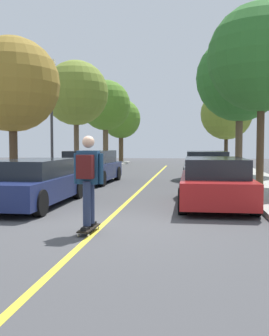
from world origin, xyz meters
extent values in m
plane|color=#424244|center=(0.00, 0.00, 0.00)|extent=(80.00, 80.00, 0.00)
cube|color=gold|center=(0.00, 4.00, 0.00)|extent=(0.12, 39.20, 0.01)
cube|color=navy|center=(-2.49, 2.58, 0.49)|extent=(1.80, 4.56, 0.61)
cube|color=black|center=(-2.49, 2.82, 1.03)|extent=(1.58, 3.04, 0.48)
cylinder|color=black|center=(-1.68, 1.00, 0.32)|extent=(0.22, 0.64, 0.64)
cylinder|color=black|center=(-1.66, 4.15, 0.32)|extent=(0.22, 0.64, 0.64)
cylinder|color=black|center=(-3.31, 4.16, 0.32)|extent=(0.22, 0.64, 0.64)
cube|color=navy|center=(-2.49, 9.19, 0.52)|extent=(2.02, 4.34, 0.68)
cube|color=black|center=(-2.49, 9.19, 1.14)|extent=(1.74, 2.95, 0.55)
cylinder|color=black|center=(-1.68, 7.72, 0.32)|extent=(0.24, 0.65, 0.64)
cylinder|color=black|center=(-3.41, 7.78, 0.32)|extent=(0.24, 0.65, 0.64)
cylinder|color=black|center=(-1.57, 10.59, 0.32)|extent=(0.24, 0.65, 0.64)
cylinder|color=black|center=(-3.30, 10.65, 0.32)|extent=(0.24, 0.65, 0.64)
cube|color=maroon|center=(2.49, 3.37, 0.50)|extent=(1.82, 4.63, 0.64)
cube|color=black|center=(2.49, 3.37, 1.07)|extent=(1.60, 2.98, 0.50)
cylinder|color=black|center=(1.64, 4.98, 0.32)|extent=(0.22, 0.64, 0.64)
cylinder|color=black|center=(3.34, 4.98, 0.32)|extent=(0.22, 0.64, 0.64)
cylinder|color=black|center=(1.64, 1.75, 0.32)|extent=(0.22, 0.64, 0.64)
cylinder|color=black|center=(3.34, 1.75, 0.32)|extent=(0.22, 0.64, 0.64)
cube|color=white|center=(2.49, 9.15, 0.51)|extent=(1.85, 4.12, 0.65)
cube|color=black|center=(2.49, 8.93, 1.12)|extent=(1.62, 2.53, 0.57)
cylinder|color=black|center=(1.63, 10.49, 0.32)|extent=(0.23, 0.64, 0.64)
cylinder|color=black|center=(3.33, 10.51, 0.32)|extent=(0.23, 0.64, 0.64)
cylinder|color=black|center=(1.65, 7.79, 0.32)|extent=(0.23, 0.64, 0.64)
cylinder|color=black|center=(3.35, 7.80, 0.32)|extent=(0.23, 0.64, 0.64)
cylinder|color=#4C3823|center=(-4.37, 5.49, 1.47)|extent=(0.29, 0.29, 2.67)
sphere|color=olive|center=(-4.37, 5.49, 3.78)|extent=(3.31, 3.31, 3.31)
cylinder|color=brown|center=(-4.37, 13.43, 1.75)|extent=(0.28, 0.28, 3.23)
sphere|color=olive|center=(-4.37, 13.43, 4.48)|extent=(3.51, 3.51, 3.51)
cylinder|color=brown|center=(-4.37, 21.11, 1.84)|extent=(0.39, 0.39, 3.40)
sphere|color=#4C7A23|center=(-4.37, 21.11, 4.56)|extent=(3.69, 3.69, 3.69)
cylinder|color=#4C3823|center=(-4.37, 27.83, 1.60)|extent=(0.41, 0.41, 2.93)
sphere|color=#4C7A23|center=(-4.37, 27.83, 3.99)|extent=(3.53, 3.53, 3.53)
cylinder|color=#4C3823|center=(4.37, 7.31, 1.86)|extent=(0.27, 0.27, 3.44)
sphere|color=#2D6B28|center=(4.37, 7.31, 4.85)|extent=(3.95, 3.95, 3.95)
cylinder|color=brown|center=(4.37, 13.77, 2.01)|extent=(0.37, 0.37, 3.73)
sphere|color=#2D6B28|center=(4.37, 13.77, 5.16)|extent=(4.55, 4.55, 4.55)
cylinder|color=#3D2D1E|center=(4.37, 21.26, 1.54)|extent=(0.26, 0.26, 2.81)
sphere|color=olive|center=(4.37, 21.26, 3.84)|extent=(3.65, 3.65, 3.65)
cylinder|color=#B2140F|center=(-3.99, 5.59, 0.42)|extent=(0.20, 0.20, 0.55)
sphere|color=#B2140F|center=(-3.99, 5.59, 0.75)|extent=(0.18, 0.18, 0.18)
cylinder|color=#38383D|center=(-4.24, 9.13, 2.65)|extent=(0.12, 0.12, 5.02)
cube|color=#EAE5C6|center=(-4.24, 9.13, 5.28)|extent=(0.36, 0.24, 0.20)
cube|color=black|center=(-0.10, -0.52, 0.09)|extent=(0.27, 0.85, 0.02)
cylinder|color=beige|center=(-0.18, -0.17, 0.03)|extent=(0.03, 0.06, 0.06)
cylinder|color=beige|center=(0.01, -0.18, 0.03)|extent=(0.03, 0.06, 0.06)
cylinder|color=beige|center=(-0.22, -0.85, 0.03)|extent=(0.03, 0.06, 0.06)
cylinder|color=beige|center=(-0.03, -0.86, 0.03)|extent=(0.03, 0.06, 0.06)
cube|color=#99999E|center=(-0.08, -0.18, 0.07)|extent=(0.10, 0.05, 0.02)
cube|color=#99999E|center=(-0.12, -0.85, 0.07)|extent=(0.10, 0.05, 0.02)
cube|color=black|center=(-0.09, -0.30, 0.13)|extent=(0.11, 0.27, 0.06)
cube|color=black|center=(-0.12, -0.74, 0.13)|extent=(0.11, 0.27, 0.06)
cylinder|color=#283351|center=(-0.10, -0.39, 0.58)|extent=(0.16, 0.16, 0.84)
cylinder|color=#283351|center=(-0.11, -0.64, 0.58)|extent=(0.16, 0.16, 0.84)
cube|color=navy|center=(-0.10, -0.52, 1.26)|extent=(0.41, 0.24, 0.63)
sphere|color=tan|center=(-0.10, -0.52, 1.74)|extent=(0.23, 0.23, 0.23)
cylinder|color=navy|center=(-0.35, -0.50, 1.23)|extent=(0.09, 0.09, 0.58)
cylinder|color=navy|center=(0.14, -0.53, 1.23)|extent=(0.09, 0.09, 0.58)
cube|color=#4C1414|center=(-0.12, -0.72, 1.28)|extent=(0.31, 0.20, 0.44)
camera|label=1|loc=(1.80, -7.89, 1.70)|focal=42.73mm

